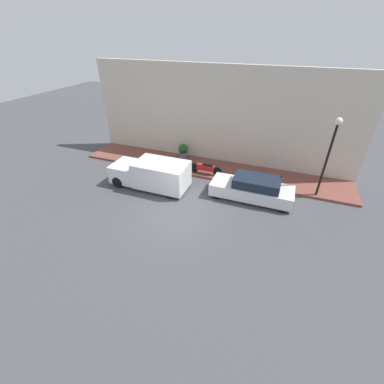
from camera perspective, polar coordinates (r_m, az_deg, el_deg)
name	(u,v)px	position (r m, az deg, el deg)	size (l,w,h in m)	color
ground_plane	(178,215)	(12.90, -3.21, -5.16)	(60.00, 60.00, 0.00)	#47474C
sidewalk	(210,168)	(17.09, 3.94, 5.27)	(2.65, 17.44, 0.14)	brown
building_facade	(218,117)	(17.29, 5.86, 16.34)	(0.30, 17.44, 6.20)	beige
parked_car	(253,189)	(14.15, 13.34, 0.74)	(1.60, 4.36, 1.31)	silver
delivery_van	(151,174)	(14.99, -9.13, 4.07)	(1.82, 4.55, 1.63)	white
motorcycle_blue	(260,177)	(15.50, 14.82, 3.15)	(0.30, 2.06, 0.74)	navy
motorcycle_red	(206,168)	(16.09, 3.11, 5.39)	(0.30, 2.10, 0.73)	#B21E1E
streetlamp	(331,145)	(14.52, 28.57, 9.22)	(0.36, 0.36, 4.27)	black
potted_plant	(183,151)	(18.14, -1.98, 9.18)	(0.66, 0.66, 1.01)	slate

